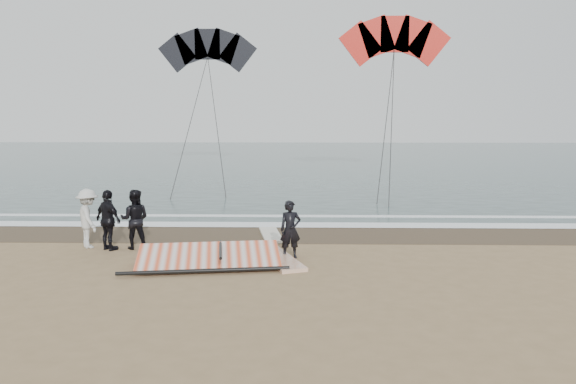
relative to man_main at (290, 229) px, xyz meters
name	(u,v)px	position (x,y,z in m)	size (l,w,h in m)	color
ground	(279,273)	(-0.26, -1.50, -0.79)	(120.00, 120.00, 0.00)	#8C704C
sea	(294,160)	(-0.26, 31.50, -0.78)	(120.00, 54.00, 0.02)	#233838
wet_sand	(284,234)	(-0.26, 3.00, -0.78)	(120.00, 2.80, 0.01)	#4C3D2B
foam_near	(285,225)	(-0.26, 4.40, -0.76)	(120.00, 0.90, 0.01)	white
foam_far	(286,216)	(-0.26, 6.10, -0.76)	(120.00, 0.45, 0.01)	white
man_main	(290,229)	(0.00, 0.00, 0.00)	(0.58, 0.38, 1.58)	black
board_white	(280,259)	(-0.27, -0.32, -0.74)	(0.68, 2.43, 0.10)	silver
board_cream	(271,235)	(-0.67, 2.64, -0.74)	(0.57, 2.12, 0.09)	beige
trio_cluster	(108,219)	(-5.29, 0.96, 0.08)	(2.43, 1.41, 1.75)	black
sail_rig	(207,258)	(-2.14, -0.77, -0.60)	(4.16, 2.20, 0.49)	black
kite_red	(394,44)	(5.54, 17.64, 6.96)	(6.90, 4.83, 12.11)	red
kite_dark	(208,53)	(-5.95, 23.38, 7.07)	(7.35, 6.86, 15.47)	black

